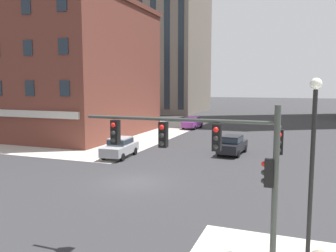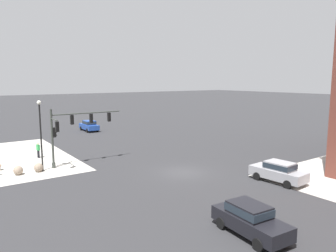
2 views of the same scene
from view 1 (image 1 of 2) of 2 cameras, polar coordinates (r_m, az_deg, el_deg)
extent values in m
plane|color=#2D2D30|center=(22.34, -5.57, -9.21)|extent=(320.00, 320.00, 0.00)
cube|color=#B7B2A8|center=(49.49, -16.29, -0.65)|extent=(32.00, 32.00, 0.02)
cylinder|color=#383D38|center=(11.71, 17.20, -10.27)|extent=(0.20, 0.20, 5.51)
cylinder|color=#383D38|center=(11.95, 0.93, 1.08)|extent=(6.86, 0.12, 0.12)
cylinder|color=#383D38|center=(12.21, 17.76, -0.53)|extent=(0.11, 1.80, 0.11)
cube|color=black|center=(11.60, 8.05, -1.89)|extent=(0.28, 0.28, 0.90)
sphere|color=red|center=(11.41, 7.90, -0.61)|extent=(0.18, 0.18, 0.18)
sphere|color=#282828|center=(11.45, 7.87, -2.00)|extent=(0.18, 0.18, 0.18)
sphere|color=#282828|center=(11.49, 7.85, -3.38)|extent=(0.18, 0.18, 0.18)
cube|color=black|center=(12.15, -0.77, -1.44)|extent=(0.28, 0.28, 0.90)
sphere|color=red|center=(11.96, -1.05, -0.21)|extent=(0.18, 0.18, 0.18)
sphere|color=#282828|center=(12.00, -1.04, -1.54)|extent=(0.18, 0.18, 0.18)
sphere|color=#282828|center=(12.04, -1.04, -2.86)|extent=(0.18, 0.18, 0.18)
cube|color=black|center=(12.95, -8.65, -1.00)|extent=(0.28, 0.28, 0.90)
sphere|color=red|center=(12.78, -9.02, 0.15)|extent=(0.18, 0.18, 0.18)
sphere|color=#282828|center=(12.81, -9.00, -1.09)|extent=(0.18, 0.18, 0.18)
sphere|color=#282828|center=(12.86, -8.98, -2.33)|extent=(0.18, 0.18, 0.18)
cube|color=black|center=(11.57, 16.31, -7.43)|extent=(0.28, 0.28, 0.90)
sphere|color=red|center=(11.52, 15.56, -6.03)|extent=(0.18, 0.18, 0.18)
sphere|color=#282828|center=(11.58, 15.51, -7.39)|extent=(0.18, 0.18, 0.18)
sphere|color=#282828|center=(11.65, 15.47, -8.72)|extent=(0.18, 0.18, 0.18)
cube|color=black|center=(13.08, 17.84, -2.51)|extent=(0.28, 0.28, 0.90)
sphere|color=red|center=(12.88, 17.85, -1.39)|extent=(0.18, 0.18, 0.18)
sphere|color=#282828|center=(12.92, 17.81, -2.62)|extent=(0.18, 0.18, 0.18)
sphere|color=#282828|center=(12.96, 17.77, -3.84)|extent=(0.18, 0.18, 0.18)
cylinder|color=black|center=(11.96, 22.49, -8.94)|extent=(0.14, 0.14, 5.99)
sphere|color=white|center=(11.54, 23.20, 6.43)|extent=(0.36, 0.36, 0.36)
cube|color=#99999E|center=(29.89, -7.94, -3.79)|extent=(2.05, 4.51, 0.76)
cube|color=#99999E|center=(29.91, -7.84, -2.46)|extent=(1.64, 2.21, 0.60)
cube|color=#232D38|center=(29.91, -7.84, -2.46)|extent=(1.68, 2.30, 0.40)
cylinder|color=black|center=(28.40, -7.53, -5.12)|extent=(0.26, 0.65, 0.64)
cylinder|color=black|center=(29.11, -10.55, -4.88)|extent=(0.26, 0.65, 0.64)
cylinder|color=black|center=(30.86, -5.46, -4.14)|extent=(0.26, 0.65, 0.64)
cylinder|color=black|center=(31.52, -8.29, -3.95)|extent=(0.26, 0.65, 0.64)
cube|color=#7A3389|center=(49.29, 4.05, 0.39)|extent=(2.02, 4.50, 0.76)
cube|color=#7A3389|center=(49.36, 4.12, 1.19)|extent=(1.62, 2.20, 0.60)
cube|color=#232D38|center=(49.36, 4.12, 1.19)|extent=(1.66, 2.29, 0.40)
cylinder|color=black|center=(47.78, 4.44, -0.27)|extent=(0.26, 0.65, 0.64)
cylinder|color=black|center=(48.36, 2.57, -0.17)|extent=(0.26, 0.65, 0.64)
cylinder|color=black|center=(50.35, 5.47, 0.08)|extent=(0.26, 0.65, 0.64)
cylinder|color=black|center=(50.89, 3.69, 0.16)|extent=(0.26, 0.65, 0.64)
cube|color=black|center=(31.43, 10.57, -3.32)|extent=(2.10, 4.53, 0.76)
cube|color=black|center=(31.18, 10.53, -2.14)|extent=(1.66, 2.22, 0.60)
cube|color=#232D38|center=(31.18, 10.53, -2.14)|extent=(1.70, 2.31, 0.40)
cylinder|color=black|center=(33.00, 9.75, -3.50)|extent=(0.27, 0.66, 0.64)
cylinder|color=black|center=(32.62, 12.59, -3.68)|extent=(0.27, 0.66, 0.64)
cylinder|color=black|center=(30.42, 8.39, -4.34)|extent=(0.27, 0.66, 0.64)
cylinder|color=black|center=(30.00, 11.46, -4.56)|extent=(0.27, 0.66, 0.64)
cube|color=brown|center=(46.72, -17.82, 8.43)|extent=(20.66, 18.94, 15.55)
cube|color=#562B22|center=(47.70, -18.19, 18.17)|extent=(21.08, 19.31, 0.60)
cube|color=#1E2833|center=(36.76, -21.83, 5.80)|extent=(1.10, 0.08, 1.50)
cube|color=#1E2833|center=(34.12, -16.65, 5.96)|extent=(1.10, 0.08, 1.50)
cube|color=#1E2833|center=(36.93, -22.10, 11.83)|extent=(1.10, 0.08, 1.50)
cube|color=#1E2833|center=(34.31, -16.88, 12.46)|extent=(1.10, 0.08, 1.50)
cube|color=#1E2833|center=(37.51, -22.37, 17.75)|extent=(1.10, 0.08, 1.50)
cube|color=#1E2833|center=(34.93, -17.11, 18.81)|extent=(1.10, 0.08, 1.50)
camera|label=2|loc=(41.81, 31.29, 8.59)|focal=34.38mm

